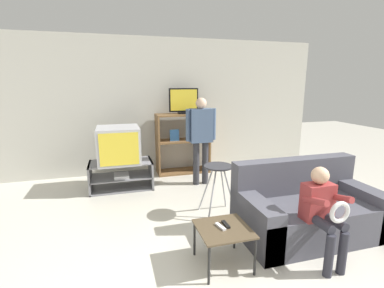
{
  "coord_description": "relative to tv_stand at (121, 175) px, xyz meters",
  "views": [
    {
      "loc": [
        -0.99,
        -1.61,
        1.75
      ],
      "look_at": [
        0.06,
        2.1,
        0.9
      ],
      "focal_mm": 26.0,
      "sensor_mm": 36.0,
      "label": 1
    }
  ],
  "objects": [
    {
      "name": "couch",
      "position": [
        2.05,
        -2.07,
        0.06
      ],
      "size": [
        1.62,
        0.85,
        0.85
      ],
      "color": "#4C4C56",
      "rests_on": "ground_plane"
    },
    {
      "name": "person_seated_child",
      "position": [
        1.83,
        -2.57,
        0.34
      ],
      "size": [
        0.33,
        0.43,
        0.96
      ],
      "color": "#2D2D38",
      "rests_on": "ground_plane"
    },
    {
      "name": "remote_control_white",
      "position": [
        0.86,
        -2.35,
        0.18
      ],
      "size": [
        0.07,
        0.15,
        0.02
      ],
      "primitive_type": "cube",
      "rotation": [
        0.0,
        0.0,
        0.22
      ],
      "color": "silver",
      "rests_on": "snack_table"
    },
    {
      "name": "wall_back",
      "position": [
        0.92,
        0.86,
        1.07
      ],
      "size": [
        6.4,
        0.06,
        2.6
      ],
      "color": "beige",
      "rests_on": "ground_plane"
    },
    {
      "name": "tv_stand",
      "position": [
        0.0,
        0.0,
        0.0
      ],
      "size": [
        1.03,
        0.53,
        0.47
      ],
      "color": "slate",
      "rests_on": "ground_plane"
    },
    {
      "name": "television_main",
      "position": [
        -0.02,
        -0.01,
        0.53
      ],
      "size": [
        0.67,
        0.67,
        0.59
      ],
      "color": "#B2B2B7",
      "rests_on": "tv_stand"
    },
    {
      "name": "remote_control_black",
      "position": [
        0.93,
        -2.32,
        0.18
      ],
      "size": [
        0.04,
        0.14,
        0.02
      ],
      "primitive_type": "cube",
      "rotation": [
        0.0,
        0.0,
        0.02
      ],
      "color": "black",
      "rests_on": "snack_table"
    },
    {
      "name": "person_standing_adult",
      "position": [
        1.35,
        -0.16,
        0.68
      ],
      "size": [
        0.53,
        0.2,
        1.51
      ],
      "color": "#2D2D33",
      "rests_on": "ground_plane"
    },
    {
      "name": "snack_table",
      "position": [
        0.88,
        -2.36,
        0.12
      ],
      "size": [
        0.5,
        0.5,
        0.39
      ],
      "color": "brown",
      "rests_on": "ground_plane"
    },
    {
      "name": "media_shelf",
      "position": [
        1.21,
        0.58,
        0.37
      ],
      "size": [
        1.03,
        0.42,
        1.17
      ],
      "color": "brown",
      "rests_on": "ground_plane"
    },
    {
      "name": "television_flat",
      "position": [
        1.24,
        0.57,
        1.17
      ],
      "size": [
        0.57,
        0.2,
        0.48
      ],
      "color": "black",
      "rests_on": "media_shelf"
    },
    {
      "name": "folding_stool",
      "position": [
        1.22,
        -1.34,
        0.34
      ],
      "size": [
        0.44,
        0.42,
        0.7
      ],
      "color": "#B7B7BC",
      "rests_on": "ground_plane"
    }
  ]
}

